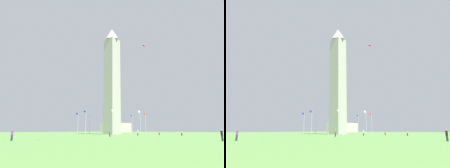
{
  "view_description": "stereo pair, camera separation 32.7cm",
  "coord_description": "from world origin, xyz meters",
  "views": [
    {
      "loc": [
        57.11,
        52.51,
        1.55
      ],
      "look_at": [
        0.0,
        0.0,
        20.38
      ],
      "focal_mm": 30.64,
      "sensor_mm": 36.0,
      "label": 1
    },
    {
      "loc": [
        56.89,
        52.75,
        1.55
      ],
      "look_at": [
        0.0,
        0.0,
        20.38
      ],
      "focal_mm": 30.64,
      "sensor_mm": 36.0,
      "label": 2
    }
  ],
  "objects": [
    {
      "name": "ground_plane",
      "position": [
        0.0,
        0.0,
        0.0
      ],
      "size": [
        260.0,
        260.0,
        0.0
      ],
      "primitive_type": "plane",
      "color": "#609347"
    },
    {
      "name": "obelisk_monument",
      "position": [
        0.0,
        0.0,
        22.87
      ],
      "size": [
        5.03,
        5.03,
        45.75
      ],
      "color": "#B7B2A8",
      "rests_on": "ground"
    },
    {
      "name": "flagpole_n",
      "position": [
        13.56,
        0.0,
        4.6
      ],
      "size": [
        1.12,
        0.14,
        8.42
      ],
      "color": "silver",
      "rests_on": "ground"
    },
    {
      "name": "flagpole_ne",
      "position": [
        9.6,
        9.55,
        4.6
      ],
      "size": [
        1.12,
        0.14,
        8.42
      ],
      "color": "silver",
      "rests_on": "ground"
    },
    {
      "name": "flagpole_e",
      "position": [
        0.06,
        13.5,
        4.6
      ],
      "size": [
        1.12,
        0.14,
        8.42
      ],
      "color": "silver",
      "rests_on": "ground"
    },
    {
      "name": "flagpole_se",
      "position": [
        -9.49,
        9.55,
        4.6
      ],
      "size": [
        1.12,
        0.14,
        8.42
      ],
      "color": "silver",
      "rests_on": "ground"
    },
    {
      "name": "flagpole_s",
      "position": [
        -13.44,
        0.0,
        4.6
      ],
      "size": [
        1.12,
        0.14,
        8.42
      ],
      "color": "silver",
      "rests_on": "ground"
    },
    {
      "name": "flagpole_sw",
      "position": [
        -9.49,
        -9.55,
        4.6
      ],
      "size": [
        1.12,
        0.14,
        8.42
      ],
      "color": "silver",
      "rests_on": "ground"
    },
    {
      "name": "flagpole_w",
      "position": [
        0.06,
        -13.5,
        4.6
      ],
      "size": [
        1.12,
        0.14,
        8.42
      ],
      "color": "silver",
      "rests_on": "ground"
    },
    {
      "name": "flagpole_nw",
      "position": [
        9.6,
        -9.55,
        4.6
      ],
      "size": [
        1.12,
        0.14,
        8.42
      ],
      "color": "silver",
      "rests_on": "ground"
    },
    {
      "name": "person_white_shirt",
      "position": [
        8.92,
        18.61,
        0.88
      ],
      "size": [
        0.32,
        0.32,
        1.78
      ],
      "rotation": [
        0.0,
        0.0,
        -1.97
      ],
      "color": "#2D2D38",
      "rests_on": "ground"
    },
    {
      "name": "person_orange_shirt",
      "position": [
        -1.44,
        19.93,
        0.83
      ],
      "size": [
        0.32,
        0.32,
        1.66
      ],
      "rotation": [
        0.0,
        0.0,
        -0.93
      ],
      "color": "#2D2D38",
      "rests_on": "ground"
    },
    {
      "name": "person_black_shirt",
      "position": [
        25.08,
        44.85,
        0.84
      ],
      "size": [
        0.32,
        0.32,
        1.7
      ],
      "rotation": [
        0.0,
        0.0,
        -1.51
      ],
      "color": "#2D2D38",
      "rests_on": "ground"
    },
    {
      "name": "person_yellow_shirt",
      "position": [
        1.89,
        28.92,
        0.81
      ],
      "size": [
        0.32,
        0.32,
        1.63
      ],
      "rotation": [
        0.0,
        0.0,
        -1.18
      ],
      "color": "#2D2D38",
      "rests_on": "ground"
    },
    {
      "name": "person_purple_shirt",
      "position": [
        45.32,
        21.04,
        0.82
      ],
      "size": [
        0.32,
        0.32,
        1.65
      ],
      "rotation": [
        0.0,
        0.0,
        -3.13
      ],
      "color": "#2D2D38",
      "rests_on": "ground"
    },
    {
      "name": "person_green_shirt",
      "position": [
        21.08,
        18.66,
        0.85
      ],
      "size": [
        0.32,
        0.32,
        1.71
      ],
      "rotation": [
        0.0,
        0.0,
        -1.9
      ],
      "color": "#2D2D38",
      "rests_on": "ground"
    },
    {
      "name": "kite_red_delta",
      "position": [
        -1.83,
        15.42,
        33.7
      ],
      "size": [
        1.06,
        1.23,
        1.93
      ],
      "color": "red"
    },
    {
      "name": "distant_building",
      "position": [
        -59.69,
        -50.7,
        3.57
      ],
      "size": [
        21.55,
        14.72,
        7.14
      ],
      "color": "beige",
      "rests_on": "ground"
    }
  ]
}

